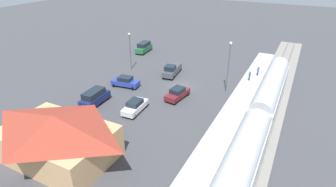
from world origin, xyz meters
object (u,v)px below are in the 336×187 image
passenger_train (257,125)px  suv_navy (95,97)px  light_pole_near_platform (229,61)px  light_pole_lot_center (130,47)px  sedan_blue (125,82)px  suv_green (144,47)px  sedan_maroon (177,93)px  station_building (57,136)px  pickup_charcoal (172,70)px  pedestrian_waiting_far (258,70)px  sedan_white (135,106)px  pedestrian_on_platform (250,75)px

passenger_train → suv_navy: size_ratio=7.11×
light_pole_near_platform → light_pole_lot_center: light_pole_near_platform is taller
sedan_blue → light_pole_near_platform: size_ratio=0.58×
suv_green → light_pole_near_platform: (-22.06, 11.10, 3.91)m
sedan_maroon → passenger_train: bearing=152.4°
station_building → light_pole_near_platform: (-11.20, -23.38, 2.43)m
passenger_train → light_pole_lot_center: bearing=-27.7°
suv_green → sedan_blue: bearing=112.1°
sedan_maroon → pickup_charcoal: bearing=-58.4°
passenger_train → pedestrian_waiting_far: size_ratio=20.73×
pickup_charcoal → light_pole_lot_center: light_pole_lot_center is taller
suv_navy → sedan_white: bearing=-172.6°
light_pole_near_platform → passenger_train: bearing=119.0°
sedan_blue → light_pole_lot_center: light_pole_lot_center is taller
pedestrian_waiting_far → pedestrian_on_platform: bearing=73.4°
suv_navy → pickup_charcoal: (-5.09, -14.76, -0.12)m
sedan_blue → sedan_maroon: bearing=-179.9°
suv_navy → light_pole_lot_center: size_ratio=0.72×
station_building → sedan_blue: 18.22m
passenger_train → sedan_maroon: (12.63, -6.59, -1.98)m
light_pole_near_platform → light_pole_lot_center: 18.80m
pedestrian_waiting_far → passenger_train: bearing=99.6°
pedestrian_on_platform → suv_green: size_ratio=0.34×
sedan_blue → suv_navy: suv_navy is taller
passenger_train → pedestrian_on_platform: size_ratio=20.73×
passenger_train → light_pole_near_platform: (6.80, -12.28, 2.20)m
pickup_charcoal → suv_green: 14.58m
suv_navy → sedan_maroon: bearing=-144.6°
suv_navy → pedestrian_waiting_far: bearing=-132.2°
sedan_maroon → sedan_blue: bearing=0.1°
pedestrian_on_platform → suv_green: (24.50, -5.72, -0.13)m
pedestrian_waiting_far → station_building: bearing=65.4°
suv_navy → pickup_charcoal: 15.61m
sedan_maroon → suv_green: 23.35m
pedestrian_on_platform → suv_navy: suv_navy is taller
passenger_train → light_pole_lot_center: 28.91m
sedan_blue → passenger_train: bearing=163.4°
passenger_train → station_building: 21.15m
pedestrian_on_platform → pedestrian_waiting_far: 3.05m
sedan_maroon → suv_green: suv_green is taller
pedestrian_waiting_far → light_pole_near_platform: 9.72m
sedan_white → suv_navy: size_ratio=0.92×
station_building → pedestrian_waiting_far: size_ratio=7.05×
pedestrian_on_platform → light_pole_near_platform: bearing=65.5°
pedestrian_on_platform → station_building: bearing=64.6°
passenger_train → sedan_white: 16.26m
sedan_white → sedan_maroon: 7.10m
light_pole_near_platform → sedan_maroon: bearing=44.3°
sedan_white → pedestrian_waiting_far: bearing=-122.1°
pickup_charcoal → light_pole_near_platform: size_ratio=0.69×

